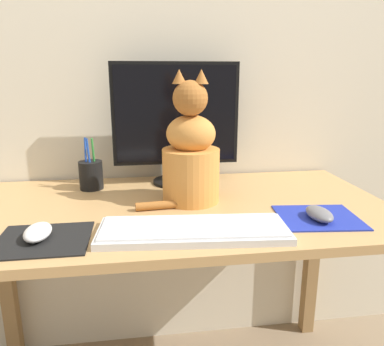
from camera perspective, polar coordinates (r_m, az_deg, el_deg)
The scene contains 10 objects.
wall_back at distance 1.44m, azimuth -4.59°, elevation 20.11°, with size 7.00×0.04×2.50m.
desk at distance 1.18m, azimuth -2.78°, elevation -9.56°, with size 1.32×0.68×0.73m.
monitor at distance 1.32m, azimuth -2.46°, elevation 7.95°, with size 0.44×0.17×0.43m.
keyboard at distance 0.94m, azimuth 0.21°, elevation -8.68°, with size 0.48×0.20×0.02m.
mousepad_left at distance 0.98m, azimuth -21.72°, elevation -9.43°, with size 0.22×0.19×0.00m.
mousepad_right at distance 1.10m, azimuth 18.68°, elevation -6.42°, with size 0.23×0.21×0.00m.
computer_mouse_left at distance 0.98m, azimuth -22.44°, elevation -8.31°, with size 0.06×0.11×0.03m.
computer_mouse_right at distance 1.07m, azimuth 18.83°, elevation -5.90°, with size 0.06×0.11×0.03m.
cat at distance 1.14m, azimuth -0.23°, elevation 2.82°, with size 0.28×0.22×0.40m.
pen_cup at distance 1.33m, azimuth -15.14°, elevation -0.24°, with size 0.08×0.08×0.18m.
Camera 1 is at (-0.10, -1.07, 1.12)m, focal length 35.00 mm.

